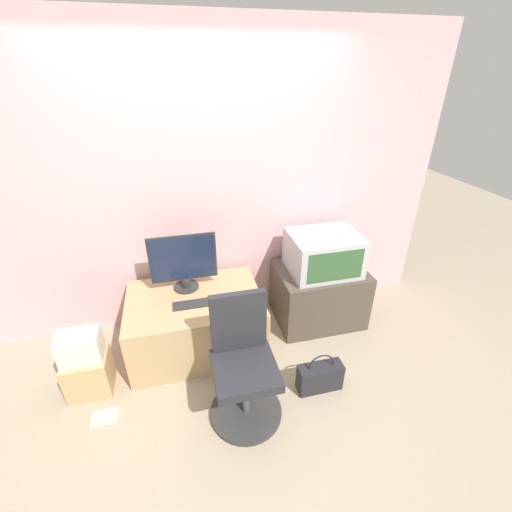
# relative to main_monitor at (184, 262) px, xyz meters

# --- Properties ---
(ground_plane) EXTENTS (12.00, 12.00, 0.00)m
(ground_plane) POSITION_rel_main_monitor_xyz_m (0.26, -1.00, -0.79)
(ground_plane) COLOR tan
(wall_back) EXTENTS (4.40, 0.05, 2.60)m
(wall_back) POSITION_rel_main_monitor_xyz_m (0.26, 0.32, 0.51)
(wall_back) COLOR beige
(wall_back) RESTS_ON ground_plane
(desk) EXTENTS (1.13, 0.79, 0.53)m
(desk) POSITION_rel_main_monitor_xyz_m (0.05, -0.17, -0.52)
(desk) COLOR tan
(desk) RESTS_ON ground_plane
(side_stand) EXTENTS (0.82, 0.61, 0.57)m
(side_stand) POSITION_rel_main_monitor_xyz_m (1.25, -0.06, -0.50)
(side_stand) COLOR #4C4238
(side_stand) RESTS_ON ground_plane
(main_monitor) EXTENTS (0.56, 0.22, 0.51)m
(main_monitor) POSITION_rel_main_monitor_xyz_m (0.00, 0.00, 0.00)
(main_monitor) COLOR #2D2D2D
(main_monitor) RESTS_ON desk
(keyboard) EXTENTS (0.31, 0.11, 0.01)m
(keyboard) POSITION_rel_main_monitor_xyz_m (0.03, -0.27, -0.25)
(keyboard) COLOR #2D2D2D
(keyboard) RESTS_ON desk
(mouse) EXTENTS (0.06, 0.04, 0.03)m
(mouse) POSITION_rel_main_monitor_xyz_m (0.24, -0.30, -0.24)
(mouse) COLOR #4C4C51
(mouse) RESTS_ON desk
(crt_tv) EXTENTS (0.62, 0.51, 0.36)m
(crt_tv) POSITION_rel_main_monitor_xyz_m (1.25, -0.07, -0.04)
(crt_tv) COLOR #B7B7BC
(crt_tv) RESTS_ON side_stand
(office_chair) EXTENTS (0.53, 0.53, 0.94)m
(office_chair) POSITION_rel_main_monitor_xyz_m (0.32, -0.91, -0.39)
(office_chair) COLOR #333333
(office_chair) RESTS_ON ground_plane
(cardboard_box_lower) EXTENTS (0.32, 0.28, 0.32)m
(cardboard_box_lower) POSITION_rel_main_monitor_xyz_m (-0.81, -0.46, -0.62)
(cardboard_box_lower) COLOR tan
(cardboard_box_lower) RESTS_ON ground_plane
(cardboard_box_upper) EXTENTS (0.29, 0.20, 0.23)m
(cardboard_box_upper) POSITION_rel_main_monitor_xyz_m (-0.81, -0.46, -0.35)
(cardboard_box_upper) COLOR beige
(cardboard_box_upper) RESTS_ON cardboard_box_lower
(handbag) EXTENTS (0.35, 0.13, 0.35)m
(handbag) POSITION_rel_main_monitor_xyz_m (0.93, -0.89, -0.66)
(handbag) COLOR #232328
(handbag) RESTS_ON ground_plane
(book) EXTENTS (0.19, 0.12, 0.02)m
(book) POSITION_rel_main_monitor_xyz_m (-0.69, -0.76, -0.77)
(book) COLOR beige
(book) RESTS_ON ground_plane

